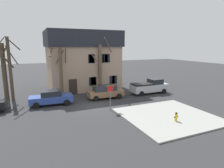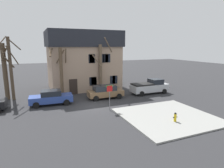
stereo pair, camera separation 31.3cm
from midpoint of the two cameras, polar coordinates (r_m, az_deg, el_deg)
ground_plane at (r=21.03m, az=-5.03°, el=-6.78°), size 120.00×120.00×0.00m
sidewalk_slab at (r=18.83m, az=16.70°, el=-9.23°), size 8.11×7.79×0.12m
building_main at (r=30.17m, az=-8.38°, el=7.28°), size 10.67×7.83×8.71m
tree_bare_near at (r=26.34m, az=-29.08°, el=3.60°), size 2.09×1.86×7.06m
tree_bare_mid at (r=25.79m, az=-27.91°, el=4.79°), size 3.12×3.11×7.60m
tree_bare_far at (r=25.10m, az=-14.83°, el=4.17°), size 2.21×2.64×6.73m
tree_bare_end at (r=26.90m, az=-3.07°, el=5.17°), size 2.97×2.70×7.65m
car_blue_sedan at (r=22.47m, az=-17.39°, el=-3.88°), size 4.77×2.20×1.65m
car_brown_wagon at (r=24.02m, az=-1.67°, el=-2.29°), size 4.49×2.15×1.66m
pickup_truck_silver at (r=27.06m, az=11.63°, el=-0.77°), size 5.33×2.18×1.99m
fire_hydrant at (r=17.53m, az=18.90°, el=-9.28°), size 0.42×0.22×0.80m
street_sign_pole at (r=19.31m, az=-0.26°, el=-2.65°), size 0.76×0.07×2.64m
bicycle_leaning at (r=26.50m, az=-16.72°, el=-2.59°), size 1.64×0.71×1.03m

